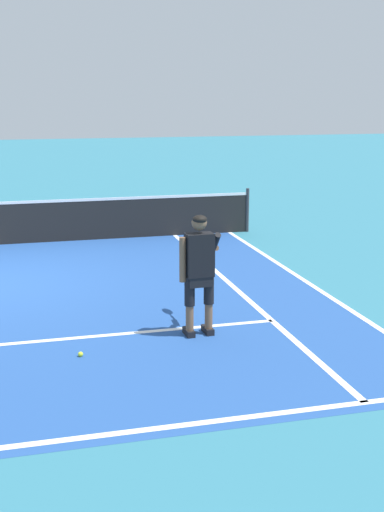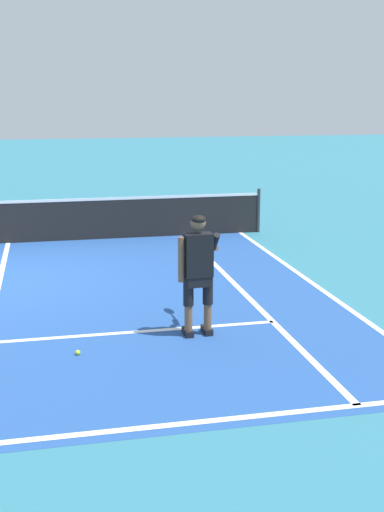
{
  "view_description": "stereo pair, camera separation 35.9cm",
  "coord_description": "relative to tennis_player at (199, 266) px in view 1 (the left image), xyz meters",
  "views": [
    {
      "loc": [
        0.59,
        -11.97,
        3.29
      ],
      "look_at": [
        2.9,
        -3.05,
        1.05
      ],
      "focal_mm": 46.75,
      "sensor_mm": 36.0,
      "label": 1
    },
    {
      "loc": [
        0.94,
        -12.05,
        3.29
      ],
      "look_at": [
        2.9,
        -3.05,
        1.05
      ],
      "focal_mm": 46.75,
      "sensor_mm": 36.0,
      "label": 2
    }
  ],
  "objects": [
    {
      "name": "tennis_ball_near_feet",
      "position": [
        -1.69,
        -0.41,
        -0.96
      ],
      "size": [
        0.07,
        0.07,
        0.07
      ],
      "primitive_type": "sphere",
      "color": "#CCE02D",
      "rests_on": "ground"
    },
    {
      "name": "line_singles_right",
      "position": [
        1.21,
        2.08,
        -0.99
      ],
      "size": [
        0.1,
        9.21,
        0.01
      ],
      "primitive_type": "cube",
      "color": "white",
      "rests_on": "ground"
    },
    {
      "name": "tennis_player",
      "position": [
        0.0,
        0.0,
        0.0
      ],
      "size": [
        0.62,
        1.14,
        1.71
      ],
      "color": "black",
      "rests_on": "ground"
    },
    {
      "name": "line_doubles_right",
      "position": [
        2.58,
        2.08,
        -0.99
      ],
      "size": [
        0.1,
        9.21,
        0.01
      ],
      "primitive_type": "cube",
      "color": "white",
      "rests_on": "ground"
    }
  ]
}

